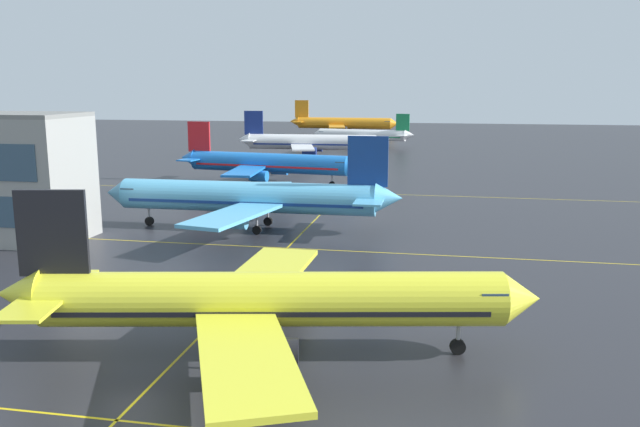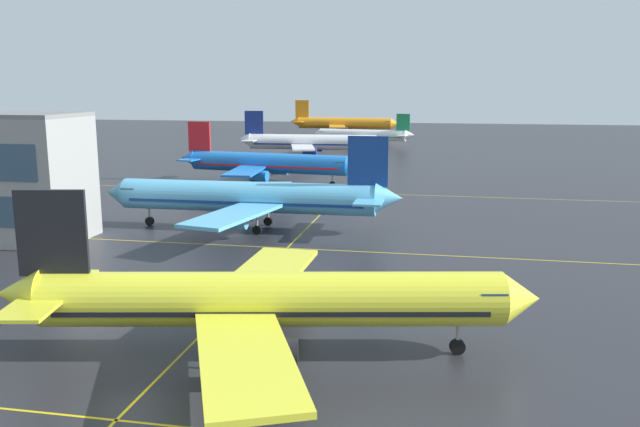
{
  "view_description": "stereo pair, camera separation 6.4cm",
  "coord_description": "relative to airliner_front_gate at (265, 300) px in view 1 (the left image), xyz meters",
  "views": [
    {
      "loc": [
        17.68,
        -33.21,
        18.55
      ],
      "look_at": [
        4.87,
        33.44,
        5.25
      ],
      "focal_mm": 36.82,
      "sensor_mm": 36.0,
      "label": 1
    },
    {
      "loc": [
        17.74,
        -33.2,
        18.55
      ],
      "look_at": [
        4.87,
        33.44,
        5.25
      ],
      "focal_mm": 36.82,
      "sensor_mm": 36.0,
      "label": 2
    }
  ],
  "objects": [
    {
      "name": "ground_plane",
      "position": [
        -5.82,
        -8.52,
        -4.0
      ],
      "size": [
        600.0,
        600.0,
        0.0
      ],
      "primitive_type": "plane",
      "color": "#28282D"
    },
    {
      "name": "taxiway_markings",
      "position": [
        -5.82,
        29.99,
        -3.99
      ],
      "size": [
        136.02,
        133.68,
        0.01
      ],
      "color": "yellow",
      "rests_on": "ground"
    },
    {
      "name": "airliner_distant_taxiway",
      "position": [
        -26.78,
        204.6,
        0.43
      ],
      "size": [
        41.59,
        35.95,
        12.95
      ],
      "color": "orange",
      "rests_on": "ground"
    },
    {
      "name": "airliner_far_right_stand",
      "position": [
        -13.38,
        160.0,
        -0.54
      ],
      "size": [
        32.5,
        27.67,
        10.13
      ],
      "color": "white",
      "rests_on": "ground"
    },
    {
      "name": "airliner_front_gate",
      "position": [
        0.0,
        0.0,
        0.0
      ],
      "size": [
        37.49,
        31.88,
        11.7
      ],
      "color": "yellow",
      "rests_on": "ground"
    },
    {
      "name": "airliner_third_row",
      "position": [
        -21.8,
        78.62,
        -0.04
      ],
      "size": [
        37.23,
        31.84,
        11.58
      ],
      "color": "blue",
      "rests_on": "ground"
    },
    {
      "name": "airliner_far_left_stand",
      "position": [
        -22.69,
        124.08,
        0.12
      ],
      "size": [
        38.71,
        33.39,
        12.04
      ],
      "color": "white",
      "rests_on": "ground"
    },
    {
      "name": "airliner_second_row",
      "position": [
        -12.81,
        38.9,
        0.24
      ],
      "size": [
        39.75,
        34.41,
        12.4
      ],
      "color": "#5BB7E5",
      "rests_on": "ground"
    }
  ]
}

